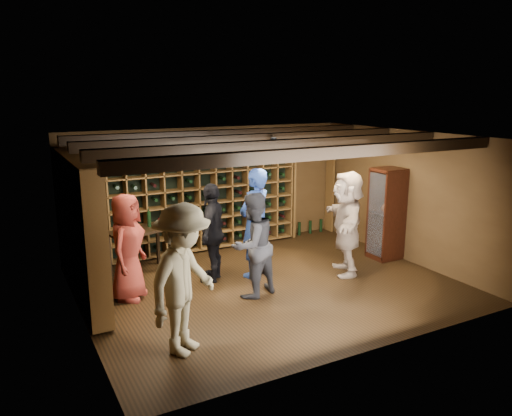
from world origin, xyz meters
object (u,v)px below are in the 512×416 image
man_blue_shirt (255,223)px  guest_red_floral (127,247)px  display_cabinet (386,215)px  tasting_table (140,234)px  guest_woman_black (213,232)px  guest_beige (347,223)px  man_grey_suit (253,245)px  guest_khaki (183,280)px

man_blue_shirt → guest_red_floral: man_blue_shirt is taller
display_cabinet → tasting_table: bearing=162.9°
guest_woman_black → guest_beige: guest_beige is taller
tasting_table → guest_red_floral: bearing=-130.0°
display_cabinet → tasting_table: (-4.46, 1.37, -0.13)m
man_grey_suit → guest_khaki: guest_khaki is taller
guest_red_floral → man_grey_suit: bearing=-78.0°
man_grey_suit → guest_woman_black: (-0.28, 0.93, 0.01)m
man_grey_suit → guest_khaki: size_ratio=0.88×
man_grey_suit → guest_beige: size_ratio=0.91×
man_grey_suit → guest_red_floral: 1.95m
guest_red_floral → guest_beige: 3.79m
man_blue_shirt → guest_khaki: man_blue_shirt is taller
guest_woman_black → guest_khaki: (-1.29, -2.11, 0.10)m
man_blue_shirt → guest_woman_black: size_ratio=1.13×
man_blue_shirt → guest_beige: 1.64m
guest_beige → guest_red_floral: bearing=-72.1°
guest_beige → man_blue_shirt: bearing=-84.6°
display_cabinet → man_grey_suit: 3.18m
guest_khaki → guest_woman_black: bearing=20.7°
guest_red_floral → guest_beige: size_ratio=0.91×
display_cabinet → guest_beige: (-1.19, -0.30, 0.07)m
man_blue_shirt → guest_beige: (1.51, -0.63, -0.04)m
guest_woman_black → guest_beige: (2.24, -0.80, 0.07)m
guest_red_floral → guest_khaki: guest_khaki is taller
guest_woman_black → guest_red_floral: bearing=-45.9°
man_blue_shirt → guest_beige: man_blue_shirt is taller
tasting_table → guest_woman_black: bearing=-55.6°
display_cabinet → guest_red_floral: 4.94m
guest_red_floral → tasting_table: size_ratio=1.42×
display_cabinet → guest_khaki: 4.99m
guest_red_floral → guest_woman_black: size_ratio=0.99×
man_grey_suit → guest_khaki: 1.97m
man_blue_shirt → display_cabinet: bearing=150.2°
guest_red_floral → guest_woman_black: bearing=-48.6°
guest_beige → tasting_table: (-3.27, 1.67, -0.20)m
man_blue_shirt → tasting_table: size_ratio=1.62×
guest_red_floral → guest_khaki: size_ratio=0.88×
guest_red_floral → guest_beige: (3.73, -0.67, 0.08)m
man_blue_shirt → tasting_table: 2.06m
display_cabinet → guest_woman_black: 3.47m
man_blue_shirt → tasting_table: man_blue_shirt is taller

